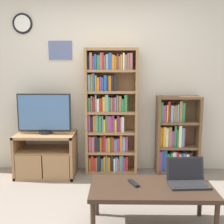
{
  "coord_description": "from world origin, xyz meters",
  "views": [
    {
      "loc": [
        0.22,
        -2.12,
        1.47
      ],
      "look_at": [
        0.17,
        0.95,
        0.99
      ],
      "focal_mm": 42.0,
      "sensor_mm": 36.0,
      "label": 1
    }
  ],
  "objects_px": {
    "laptop": "(187,178)",
    "television": "(44,113)",
    "coffee_table": "(151,191)",
    "bookshelf_short": "(175,137)",
    "remote_near_laptop": "(134,183)",
    "tv_stand": "(46,154)",
    "bookshelf_tall": "(109,113)"
  },
  "relations": [
    {
      "from": "bookshelf_tall",
      "to": "coffee_table",
      "type": "xyz_separation_m",
      "value": [
        0.43,
        -1.42,
        -0.5
      ]
    },
    {
      "from": "tv_stand",
      "to": "television",
      "type": "height_order",
      "value": "television"
    },
    {
      "from": "tv_stand",
      "to": "laptop",
      "type": "relative_size",
      "value": 2.15
    },
    {
      "from": "tv_stand",
      "to": "remote_near_laptop",
      "type": "distance_m",
      "value": 1.68
    },
    {
      "from": "laptop",
      "to": "television",
      "type": "bearing_deg",
      "value": 140.44
    },
    {
      "from": "tv_stand",
      "to": "coffee_table",
      "type": "distance_m",
      "value": 1.83
    },
    {
      "from": "tv_stand",
      "to": "bookshelf_tall",
      "type": "distance_m",
      "value": 1.07
    },
    {
      "from": "coffee_table",
      "to": "remote_near_laptop",
      "type": "xyz_separation_m",
      "value": [
        -0.16,
        0.05,
        0.05
      ]
    },
    {
      "from": "bookshelf_tall",
      "to": "bookshelf_short",
      "type": "height_order",
      "value": "bookshelf_tall"
    },
    {
      "from": "bookshelf_tall",
      "to": "laptop",
      "type": "height_order",
      "value": "bookshelf_tall"
    },
    {
      "from": "bookshelf_tall",
      "to": "bookshelf_short",
      "type": "distance_m",
      "value": 1.02
    },
    {
      "from": "bookshelf_tall",
      "to": "remote_near_laptop",
      "type": "height_order",
      "value": "bookshelf_tall"
    },
    {
      "from": "coffee_table",
      "to": "remote_near_laptop",
      "type": "bearing_deg",
      "value": 163.86
    },
    {
      "from": "coffee_table",
      "to": "television",
      "type": "bearing_deg",
      "value": 136.05
    },
    {
      "from": "coffee_table",
      "to": "bookshelf_tall",
      "type": "bearing_deg",
      "value": 106.85
    },
    {
      "from": "television",
      "to": "bookshelf_tall",
      "type": "bearing_deg",
      "value": 8.36
    },
    {
      "from": "remote_near_laptop",
      "to": "coffee_table",
      "type": "bearing_deg",
      "value": -40.04
    },
    {
      "from": "television",
      "to": "coffee_table",
      "type": "xyz_separation_m",
      "value": [
        1.33,
        -1.28,
        -0.52
      ]
    },
    {
      "from": "bookshelf_tall",
      "to": "remote_near_laptop",
      "type": "relative_size",
      "value": 10.88
    },
    {
      "from": "tv_stand",
      "to": "coffee_table",
      "type": "relative_size",
      "value": 0.72
    },
    {
      "from": "tv_stand",
      "to": "television",
      "type": "xyz_separation_m",
      "value": [
        -0.01,
        0.02,
        0.58
      ]
    },
    {
      "from": "television",
      "to": "bookshelf_short",
      "type": "bearing_deg",
      "value": 4.41
    },
    {
      "from": "bookshelf_tall",
      "to": "remote_near_laptop",
      "type": "xyz_separation_m",
      "value": [
        0.26,
        -1.37,
        -0.45
      ]
    },
    {
      "from": "coffee_table",
      "to": "tv_stand",
      "type": "bearing_deg",
      "value": 136.31
    },
    {
      "from": "tv_stand",
      "to": "remote_near_laptop",
      "type": "relative_size",
      "value": 4.98
    },
    {
      "from": "television",
      "to": "remote_near_laptop",
      "type": "distance_m",
      "value": 1.76
    },
    {
      "from": "laptop",
      "to": "tv_stand",
      "type": "bearing_deg",
      "value": 140.75
    },
    {
      "from": "bookshelf_tall",
      "to": "coffee_table",
      "type": "distance_m",
      "value": 1.56
    },
    {
      "from": "coffee_table",
      "to": "remote_near_laptop",
      "type": "height_order",
      "value": "remote_near_laptop"
    },
    {
      "from": "bookshelf_short",
      "to": "laptop",
      "type": "relative_size",
      "value": 2.95
    },
    {
      "from": "bookshelf_tall",
      "to": "bookshelf_short",
      "type": "relative_size",
      "value": 1.59
    },
    {
      "from": "tv_stand",
      "to": "coffee_table",
      "type": "bearing_deg",
      "value": -43.69
    }
  ]
}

